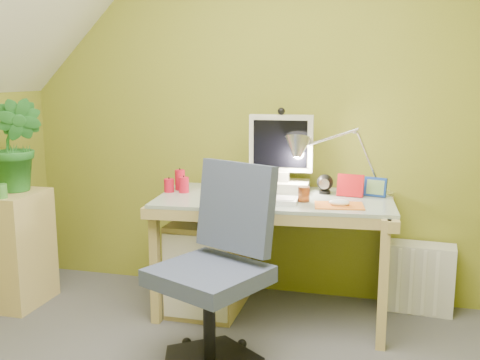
% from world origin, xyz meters
% --- Properties ---
extents(wall_back, '(3.20, 0.01, 2.40)m').
position_xyz_m(wall_back, '(0.00, 1.60, 1.20)').
color(wall_back, olive).
rests_on(wall_back, floor).
extents(desk, '(1.39, 0.78, 0.72)m').
position_xyz_m(desk, '(0.15, 1.23, 0.36)').
color(desk, tan).
rests_on(desk, floor).
extents(monitor, '(0.41, 0.26, 0.54)m').
position_xyz_m(monitor, '(0.15, 1.41, 0.99)').
color(monitor, beige).
rests_on(monitor, desk).
extents(speaker_left, '(0.11, 0.11, 0.13)m').
position_xyz_m(speaker_left, '(-0.12, 1.39, 0.78)').
color(speaker_left, black).
rests_on(speaker_left, desk).
extents(speaker_right, '(0.10, 0.10, 0.12)m').
position_xyz_m(speaker_right, '(0.42, 1.39, 0.77)').
color(speaker_right, black).
rests_on(speaker_right, desk).
extents(keyboard, '(0.47, 0.17, 0.02)m').
position_xyz_m(keyboard, '(0.07, 1.09, 0.73)').
color(keyboard, white).
rests_on(keyboard, desk).
extents(mousepad, '(0.28, 0.22, 0.01)m').
position_xyz_m(mousepad, '(0.53, 1.09, 0.72)').
color(mousepad, orange).
rests_on(mousepad, desk).
extents(mouse, '(0.12, 0.07, 0.04)m').
position_xyz_m(mouse, '(0.53, 1.09, 0.74)').
color(mouse, white).
rests_on(mouse, mousepad).
extents(amber_tumbler, '(0.08, 0.08, 0.08)m').
position_xyz_m(amber_tumbler, '(0.33, 1.15, 0.76)').
color(amber_tumbler, brown).
rests_on(amber_tumbler, desk).
extents(candle_cluster, '(0.19, 0.17, 0.12)m').
position_xyz_m(candle_cluster, '(-0.45, 1.24, 0.78)').
color(candle_cluster, red).
rests_on(candle_cluster, desk).
extents(photo_frame_red, '(0.15, 0.04, 0.13)m').
position_xyz_m(photo_frame_red, '(0.57, 1.35, 0.78)').
color(photo_frame_red, red).
rests_on(photo_frame_red, desk).
extents(photo_frame_blue, '(0.13, 0.05, 0.11)m').
position_xyz_m(photo_frame_blue, '(0.71, 1.39, 0.77)').
color(photo_frame_blue, navy).
rests_on(photo_frame_blue, desk).
extents(photo_frame_green, '(0.13, 0.05, 0.11)m').
position_xyz_m(photo_frame_green, '(-0.25, 1.37, 0.77)').
color(photo_frame_green, beige).
rests_on(photo_frame_green, desk).
extents(desk_lamp, '(0.54, 0.25, 0.57)m').
position_xyz_m(desk_lamp, '(0.60, 1.41, 1.00)').
color(desk_lamp, '#AFB0B3').
rests_on(desk_lamp, desk).
extents(side_ledge, '(0.26, 0.40, 0.71)m').
position_xyz_m(side_ledge, '(-1.40, 0.98, 0.35)').
color(side_ledge, tan).
rests_on(side_ledge, floor).
extents(potted_plant, '(0.33, 0.28, 0.57)m').
position_xyz_m(potted_plant, '(-1.40, 1.03, 0.99)').
color(potted_plant, '#27752B').
rests_on(potted_plant, side_ledge).
extents(green_cup, '(0.07, 0.07, 0.08)m').
position_xyz_m(green_cup, '(-1.38, 0.83, 0.75)').
color(green_cup, '#4B983F').
rests_on(green_cup, side_ledge).
extents(task_chair, '(0.72, 0.72, 0.98)m').
position_xyz_m(task_chair, '(-0.03, 0.53, 0.49)').
color(task_chair, '#3B4461').
rests_on(task_chair, floor).
extents(radiator, '(0.43, 0.20, 0.42)m').
position_xyz_m(radiator, '(0.98, 1.50, 0.21)').
color(radiator, silver).
rests_on(radiator, floor).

